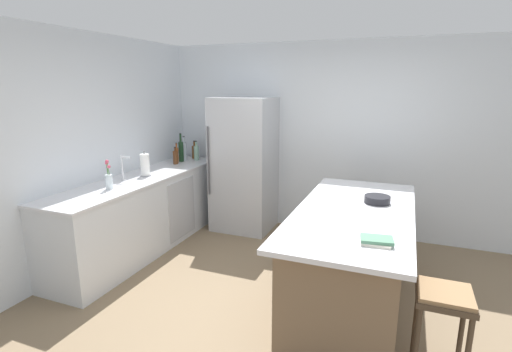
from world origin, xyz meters
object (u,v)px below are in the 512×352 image
object	(u,v)px
whiskey_bottle	(195,152)
kitchen_island	(352,256)
sink_faucet	(123,168)
flower_vase	(109,179)
bar_stool	(443,308)
soda_bottle	(184,151)
vinegar_bottle	(177,155)
mixing_bowl	(377,199)
wine_bottle	(181,151)
syrup_bottle	(175,157)
cookbook_stack	(377,241)
paper_towel_roll	(145,165)
refrigerator	(244,165)
gin_bottle	(196,152)

from	to	relation	value
whiskey_bottle	kitchen_island	bearing A→B (deg)	-31.36
whiskey_bottle	sink_faucet	bearing A→B (deg)	-91.54
flower_vase	bar_stool	bearing A→B (deg)	-8.84
kitchen_island	whiskey_bottle	size ratio (longest dim) A/B	8.35
soda_bottle	vinegar_bottle	bearing A→B (deg)	-90.51
mixing_bowl	whiskey_bottle	bearing A→B (deg)	155.15
wine_bottle	syrup_bottle	distance (m)	0.20
bar_stool	mixing_bowl	bearing A→B (deg)	116.01
syrup_bottle	cookbook_stack	bearing A→B (deg)	-32.26
kitchen_island	paper_towel_roll	size ratio (longest dim) A/B	7.22
cookbook_stack	mixing_bowl	xyz separation A→B (m)	(-0.08, 1.01, 0.01)
sink_faucet	paper_towel_roll	world-z (taller)	paper_towel_roll
refrigerator	paper_towel_roll	size ratio (longest dim) A/B	5.97
mixing_bowl	soda_bottle	bearing A→B (deg)	158.85
mixing_bowl	vinegar_bottle	bearing A→B (deg)	162.42
soda_bottle	vinegar_bottle	world-z (taller)	soda_bottle
flower_vase	vinegar_bottle	distance (m)	1.50
wine_bottle	vinegar_bottle	xyz separation A→B (m)	(-0.02, -0.09, -0.04)
kitchen_island	sink_faucet	world-z (taller)	sink_faucet
kitchen_island	mixing_bowl	world-z (taller)	mixing_bowl
gin_bottle	vinegar_bottle	distance (m)	0.32
kitchen_island	cookbook_stack	bearing A→B (deg)	-70.78
wine_bottle	mixing_bowl	xyz separation A→B (m)	(2.83, -0.99, -0.14)
kitchen_island	syrup_bottle	xyz separation A→B (m)	(-2.63, 1.11, 0.57)
gin_bottle	soda_bottle	distance (m)	0.18
vinegar_bottle	flower_vase	bearing A→B (deg)	-85.21
kitchen_island	paper_towel_roll	xyz separation A→B (m)	(-2.57, 0.35, 0.60)
refrigerator	syrup_bottle	bearing A→B (deg)	-160.42
gin_bottle	paper_towel_roll	bearing A→B (deg)	-93.02
bar_stool	sink_faucet	size ratio (longest dim) A/B	2.31
whiskey_bottle	mixing_bowl	xyz separation A→B (m)	(2.77, -1.28, -0.08)
cookbook_stack	mixing_bowl	bearing A→B (deg)	94.26
bar_stool	cookbook_stack	distance (m)	0.60
refrigerator	flower_vase	xyz separation A→B (m)	(-0.83, -1.73, 0.11)
kitchen_island	syrup_bottle	bearing A→B (deg)	157.17
bar_stool	gin_bottle	world-z (taller)	gin_bottle
kitchen_island	soda_bottle	bearing A→B (deg)	152.31
whiskey_bottle	soda_bottle	bearing A→B (deg)	-109.57
sink_faucet	syrup_bottle	size ratio (longest dim) A/B	1.22
flower_vase	soda_bottle	world-z (taller)	soda_bottle
kitchen_island	paper_towel_roll	bearing A→B (deg)	172.27
flower_vase	gin_bottle	xyz separation A→B (m)	(0.04, 1.78, 0.01)
soda_bottle	gin_bottle	bearing A→B (deg)	26.20
flower_vase	paper_towel_roll	world-z (taller)	flower_vase
refrigerator	cookbook_stack	bearing A→B (deg)	-47.49
sink_faucet	gin_bottle	distance (m)	1.43
sink_faucet	syrup_bottle	distance (m)	1.06
kitchen_island	sink_faucet	xyz separation A→B (m)	(-2.64, 0.05, 0.63)
sink_faucet	flower_vase	size ratio (longest dim) A/B	0.93
whiskey_bottle	wine_bottle	world-z (taller)	wine_bottle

